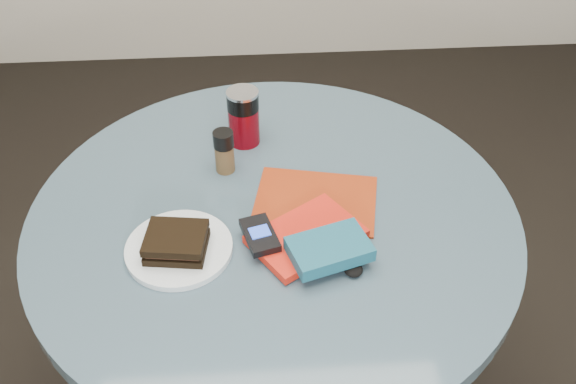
{
  "coord_description": "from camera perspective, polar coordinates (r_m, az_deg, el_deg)",
  "views": [
    {
      "loc": [
        -0.04,
        -0.96,
        1.64
      ],
      "look_at": [
        0.03,
        0.0,
        0.8
      ],
      "focal_mm": 40.0,
      "sensor_mm": 36.0,
      "label": 1
    }
  ],
  "objects": [
    {
      "name": "table",
      "position": [
        1.43,
        -1.21,
        -6.52
      ],
      "size": [
        1.0,
        1.0,
        0.75
      ],
      "color": "black",
      "rests_on": "ground"
    },
    {
      "name": "plate",
      "position": [
        1.24,
        -9.66,
        -4.99
      ],
      "size": [
        0.27,
        0.27,
        0.01
      ],
      "primitive_type": "cylinder",
      "rotation": [
        0.0,
        0.0,
        0.41
      ],
      "color": "silver",
      "rests_on": "table"
    },
    {
      "name": "sandwich",
      "position": [
        1.22,
        -9.91,
        -4.42
      ],
      "size": [
        0.12,
        0.11,
        0.04
      ],
      "color": "black",
      "rests_on": "plate"
    },
    {
      "name": "soda_can",
      "position": [
        1.46,
        -3.97,
        6.67
      ],
      "size": [
        0.07,
        0.07,
        0.13
      ],
      "color": "#63040E",
      "rests_on": "table"
    },
    {
      "name": "pepper_grinder",
      "position": [
        1.39,
        -5.69,
        3.64
      ],
      "size": [
        0.05,
        0.05,
        0.1
      ],
      "color": "#4D3921",
      "rests_on": "table"
    },
    {
      "name": "magazine",
      "position": [
        1.33,
        2.46,
        -0.79
      ],
      "size": [
        0.28,
        0.23,
        0.0
      ],
      "primitive_type": "cube",
      "rotation": [
        0.0,
        0.0,
        -0.21
      ],
      "color": "maroon",
      "rests_on": "table"
    },
    {
      "name": "red_book",
      "position": [
        1.24,
        1.64,
        -3.96
      ],
      "size": [
        0.25,
        0.23,
        0.02
      ],
      "primitive_type": "cube",
      "rotation": [
        0.0,
        0.0,
        0.58
      ],
      "color": "#B31B0E",
      "rests_on": "magazine"
    },
    {
      "name": "novel",
      "position": [
        1.19,
        3.69,
        -5.08
      ],
      "size": [
        0.17,
        0.13,
        0.03
      ],
      "primitive_type": "cube",
      "rotation": [
        0.0,
        0.0,
        0.31
      ],
      "color": "navy",
      "rests_on": "red_book"
    },
    {
      "name": "mp3_player",
      "position": [
        1.22,
        -2.52,
        -3.83
      ],
      "size": [
        0.08,
        0.11,
        0.02
      ],
      "color": "black",
      "rests_on": "red_book"
    },
    {
      "name": "headphones",
      "position": [
        1.2,
        4.64,
        -6.42
      ],
      "size": [
        0.09,
        0.08,
        0.02
      ],
      "color": "black",
      "rests_on": "table"
    }
  ]
}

